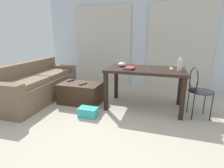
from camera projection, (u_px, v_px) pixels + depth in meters
The scene contains 15 objects.
ground_plane at pixel (121, 111), 3.25m from camera, with size 7.42×7.42×0.00m, color #B2A893.
wall_back at pixel (139, 41), 4.71m from camera, with size 5.42×0.10×2.47m, color silver.
curtains at pixel (139, 46), 4.67m from camera, with size 3.71×0.03×2.19m.
couch at pixel (37, 85), 3.77m from camera, with size 0.91×2.10×0.81m.
coffee_table at pixel (81, 93), 3.60m from camera, with size 0.85×0.53×0.42m.
craft_table at pixel (145, 74), 3.24m from camera, with size 1.43×0.79×0.78m.
wire_chair at pixel (197, 87), 2.88m from camera, with size 0.41×0.43×0.87m.
bottle_near at pixel (180, 65), 2.97m from camera, with size 0.08×0.08×0.24m.
bowl at pixel (122, 64), 3.42m from camera, with size 0.16×0.16×0.08m, color beige.
book_stack at pixel (129, 68), 3.12m from camera, with size 0.19×0.25×0.04m.
tv_remote_on_table at pixel (171, 69), 3.12m from camera, with size 0.04×0.16×0.02m, color #B7B7B2.
scissors at pixel (146, 68), 3.22m from camera, with size 0.10×0.05×0.00m.
tv_remote_primary at pixel (83, 84), 3.46m from camera, with size 0.04×0.19×0.02m, color #232326.
tv_remote_secondary at pixel (71, 80), 3.72m from camera, with size 0.05×0.17×0.02m, color #232326.
shoebox at pixel (88, 112), 3.01m from camera, with size 0.33×0.21×0.16m.
Camera 1 is at (0.73, -1.76, 1.37)m, focal length 27.55 mm.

